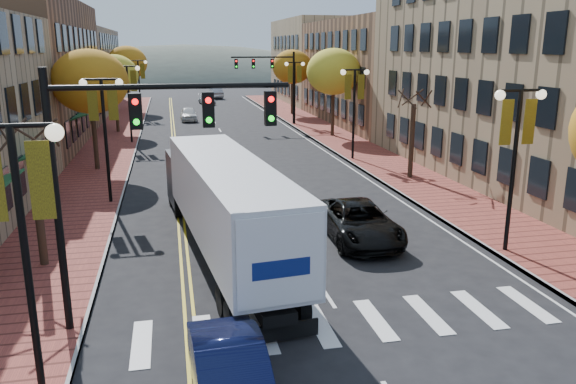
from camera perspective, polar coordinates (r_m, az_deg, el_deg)
ground at (r=14.50m, az=8.26°, el=-16.63°), size 200.00×200.00×0.00m
sidewalk_left at (r=44.93m, az=-17.58°, el=4.41°), size 4.00×85.00×0.15m
sidewalk_right at (r=46.69m, az=5.03°, el=5.40°), size 4.00×85.00×0.15m
building_left_mid at (r=49.24m, az=-27.16°, el=10.71°), size 12.00×24.00×11.00m
building_left_far at (r=73.70m, az=-22.16°, el=11.41°), size 12.00×26.00×9.50m
building_right_mid at (r=58.36m, az=11.52°, el=11.86°), size 15.00×24.00×10.00m
building_right_far at (r=79.03m, az=5.11°, el=13.09°), size 15.00×20.00×11.00m
tree_left_a at (r=20.77m, az=-24.06°, el=-1.30°), size 0.28×0.28×4.20m
tree_left_b at (r=35.93m, az=-19.47°, el=10.52°), size 4.48×4.48×7.21m
tree_left_c at (r=51.84m, az=-17.26°, el=11.26°), size 4.16×4.16×6.69m
tree_left_d at (r=69.76m, az=-16.03°, el=12.49°), size 4.61×4.61×7.42m
tree_right_b at (r=32.93m, az=12.46°, el=5.10°), size 0.28×0.28×4.20m
tree_right_c at (r=47.58m, az=4.65°, el=12.08°), size 4.48×4.48×7.21m
tree_right_d at (r=63.08m, az=0.43°, el=12.59°), size 4.35×4.35×7.00m
lamp_left_a at (r=12.38m, az=-25.57°, el=-1.78°), size 1.96×0.36×6.05m
lamp_left_b at (r=27.93m, az=-18.20°, el=7.31°), size 1.96×0.36×6.05m
lamp_left_c at (r=45.79m, az=-15.93°, el=10.04°), size 1.96×0.36×6.05m
lamp_left_d at (r=63.73m, az=-14.92°, el=11.23°), size 1.96×0.36×6.05m
lamp_right_a at (r=21.52m, az=22.18°, el=4.99°), size 1.96×0.36×6.05m
lamp_right_b at (r=37.68m, az=6.75°, el=9.63°), size 1.96×0.36×6.05m
lamp_right_c at (r=55.00m, az=0.69°, el=11.26°), size 1.96×0.36×6.05m
traffic_mast_near at (r=14.84m, az=-15.62°, el=4.13°), size 6.10×0.35×7.00m
traffic_mast_far at (r=54.56m, az=-1.43°, el=11.89°), size 6.10×0.34×7.00m
semi_truck at (r=20.52m, az=-6.80°, el=-0.52°), size 3.96×15.00×3.71m
navy_sedan at (r=12.51m, az=-5.79°, el=-18.21°), size 1.72×4.42×1.43m
black_suv at (r=22.39m, az=7.19°, el=-3.01°), size 2.59×5.47×1.51m
car_far_white at (r=59.48m, az=-10.08°, el=7.80°), size 1.71×4.10×1.39m
car_far_silver at (r=76.36m, az=-8.25°, el=9.27°), size 2.27×4.44×1.23m
car_far_oncoming at (r=85.03m, az=-7.36°, el=9.91°), size 2.04×4.65×1.48m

